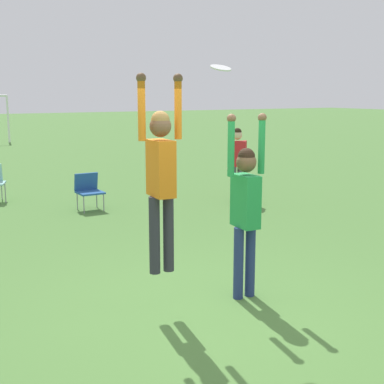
# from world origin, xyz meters

# --- Properties ---
(ground_plane) EXTENTS (120.00, 120.00, 0.00)m
(ground_plane) POSITION_xyz_m (0.00, 0.00, 0.00)
(ground_plane) COLOR #4C7A38
(person_jumping) EXTENTS (0.53, 0.39, 2.17)m
(person_jumping) POSITION_xyz_m (-0.46, 0.22, 1.64)
(person_jumping) COLOR #2D2D38
(person_jumping) RESTS_ON ground_plane
(person_defending) EXTENTS (0.54, 0.40, 2.22)m
(person_defending) POSITION_xyz_m (0.62, 0.16, 1.19)
(person_defending) COLOR navy
(person_defending) RESTS_ON ground_plane
(frisbee) EXTENTS (0.23, 0.23, 0.08)m
(frisbee) POSITION_xyz_m (0.24, 0.14, 2.72)
(frisbee) COLOR white
(camping_chair_2) EXTENTS (0.52, 0.55, 0.77)m
(camping_chair_2) POSITION_xyz_m (0.61, 5.86, 0.45)
(camping_chair_2) COLOR gray
(camping_chair_2) RESTS_ON ground_plane
(person_spectator_near) EXTENTS (0.53, 0.39, 1.68)m
(person_spectator_near) POSITION_xyz_m (3.82, 5.00, 1.00)
(person_spectator_near) COLOR #4C4C51
(person_spectator_near) RESTS_ON ground_plane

